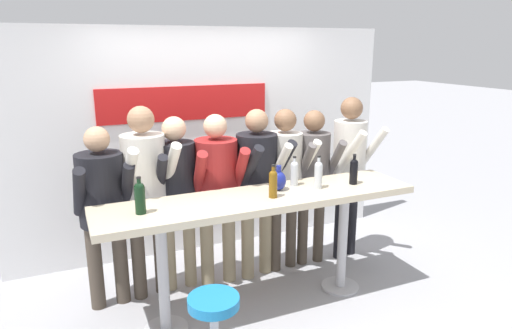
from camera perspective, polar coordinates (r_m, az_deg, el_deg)
ground_plane at (r=4.29m, az=0.52°, el=-17.38°), size 40.00×40.00×0.00m
back_wall at (r=5.12m, az=-6.27°, el=2.95°), size 4.34×0.12×2.47m
tasting_table at (r=3.88m, az=0.55°, el=-5.98°), size 2.74×0.62×1.05m
bar_stool at (r=3.27m, az=-5.24°, el=-19.60°), size 0.37×0.37×0.67m
person_far_left at (r=4.11m, az=-18.65°, el=-4.21°), size 0.49×0.56×1.63m
person_left at (r=4.14m, az=-13.68°, el=-2.22°), size 0.51×0.61×1.78m
person_center_left at (r=4.24m, az=-9.87°, el=-2.61°), size 0.43×0.53×1.67m
person_center at (r=4.29m, az=-4.92°, el=-2.30°), size 0.51×0.59×1.67m
person_center_right at (r=4.41m, az=0.16°, el=-1.51°), size 0.53×0.62×1.70m
person_right at (r=4.56m, az=3.65°, el=-1.00°), size 0.45×0.56×1.68m
person_far_right at (r=4.72m, az=7.15°, el=-0.80°), size 0.43×0.53×1.65m
person_rightmost at (r=4.92m, az=11.63°, el=0.59°), size 0.47×0.59×1.76m
wine_bottle_0 at (r=3.76m, az=2.15°, el=-2.25°), size 0.07×0.07×0.28m
wine_bottle_1 at (r=3.51m, az=-14.32°, el=-3.89°), size 0.08×0.08×0.29m
wine_bottle_2 at (r=4.03m, az=7.81°, el=-1.12°), size 0.07×0.07×0.30m
wine_bottle_3 at (r=4.21m, az=12.13°, el=-0.70°), size 0.07×0.07×0.28m
wine_bottle_4 at (r=4.09m, az=4.81°, el=-0.94°), size 0.07×0.07×0.27m
decorative_vase at (r=3.96m, az=2.86°, el=-1.98°), size 0.13×0.13×0.22m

